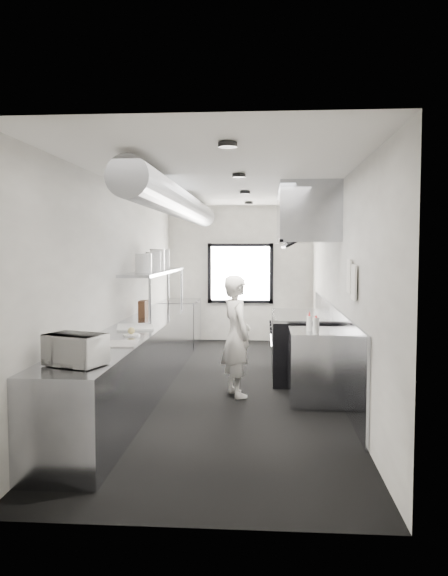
% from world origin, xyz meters
% --- Properties ---
extents(floor, '(3.00, 8.00, 0.01)m').
position_xyz_m(floor, '(0.00, 0.00, 0.00)').
color(floor, black).
rests_on(floor, ground).
extents(ceiling, '(3.00, 8.00, 0.01)m').
position_xyz_m(ceiling, '(0.00, 0.00, 2.80)').
color(ceiling, white).
rests_on(ceiling, wall_back).
extents(wall_back, '(3.00, 0.02, 2.80)m').
position_xyz_m(wall_back, '(0.00, 4.00, 1.40)').
color(wall_back, silver).
rests_on(wall_back, floor).
extents(wall_front, '(3.00, 0.02, 2.80)m').
position_xyz_m(wall_front, '(0.00, -4.00, 1.40)').
color(wall_front, silver).
rests_on(wall_front, floor).
extents(wall_left, '(0.02, 8.00, 2.80)m').
position_xyz_m(wall_left, '(-1.50, 0.00, 1.40)').
color(wall_left, silver).
rests_on(wall_left, floor).
extents(wall_right, '(0.02, 8.00, 2.80)m').
position_xyz_m(wall_right, '(1.50, 0.00, 1.40)').
color(wall_right, silver).
rests_on(wall_right, floor).
extents(wall_cladding, '(0.03, 5.50, 1.10)m').
position_xyz_m(wall_cladding, '(1.48, 0.30, 0.55)').
color(wall_cladding, '#989BA5').
rests_on(wall_cladding, wall_right).
extents(hvac_duct, '(0.40, 6.40, 0.40)m').
position_xyz_m(hvac_duct, '(-0.70, 0.40, 2.55)').
color(hvac_duct, gray).
rests_on(hvac_duct, ceiling).
extents(service_window, '(1.36, 0.05, 1.25)m').
position_xyz_m(service_window, '(0.00, 3.96, 1.40)').
color(service_window, white).
rests_on(service_window, wall_back).
extents(exhaust_hood, '(0.81, 2.20, 0.88)m').
position_xyz_m(exhaust_hood, '(1.10, 0.70, 2.39)').
color(exhaust_hood, '#989BA5').
rests_on(exhaust_hood, ceiling).
extents(prep_counter, '(0.70, 6.00, 0.90)m').
position_xyz_m(prep_counter, '(-1.15, -0.50, 0.45)').
color(prep_counter, '#989BA5').
rests_on(prep_counter, floor).
extents(pass_shelf, '(0.45, 3.00, 0.68)m').
position_xyz_m(pass_shelf, '(-1.19, 1.00, 1.54)').
color(pass_shelf, '#989BA5').
rests_on(pass_shelf, prep_counter).
extents(range, '(0.88, 1.60, 0.94)m').
position_xyz_m(range, '(1.04, 0.70, 0.47)').
color(range, black).
rests_on(range, floor).
extents(bottle_station, '(0.65, 0.80, 0.90)m').
position_xyz_m(bottle_station, '(1.15, -0.70, 0.45)').
color(bottle_station, '#989BA5').
rests_on(bottle_station, floor).
extents(far_work_table, '(0.70, 1.20, 0.90)m').
position_xyz_m(far_work_table, '(-1.15, 3.20, 0.45)').
color(far_work_table, '#989BA5').
rests_on(far_work_table, floor).
extents(notice_sheet_a, '(0.02, 0.28, 0.38)m').
position_xyz_m(notice_sheet_a, '(1.47, -1.20, 1.60)').
color(notice_sheet_a, white).
rests_on(notice_sheet_a, wall_right).
extents(notice_sheet_b, '(0.02, 0.28, 0.38)m').
position_xyz_m(notice_sheet_b, '(1.47, -1.55, 1.55)').
color(notice_sheet_b, white).
rests_on(notice_sheet_b, wall_right).
extents(line_cook, '(0.58, 0.68, 1.57)m').
position_xyz_m(line_cook, '(0.15, -0.47, 0.79)').
color(line_cook, silver).
rests_on(line_cook, floor).
extents(microwave, '(0.55, 0.48, 0.27)m').
position_xyz_m(microwave, '(-1.13, -2.97, 1.04)').
color(microwave, silver).
rests_on(microwave, prep_counter).
extents(deli_tub_a, '(0.17, 0.17, 0.10)m').
position_xyz_m(deli_tub_a, '(-1.27, -2.71, 0.95)').
color(deli_tub_a, beige).
rests_on(deli_tub_a, prep_counter).
extents(deli_tub_b, '(0.19, 0.19, 0.11)m').
position_xyz_m(deli_tub_b, '(-1.29, -2.53, 0.95)').
color(deli_tub_b, beige).
rests_on(deli_tub_b, prep_counter).
extents(newspaper, '(0.40, 0.47, 0.01)m').
position_xyz_m(newspaper, '(-1.02, -1.87, 0.91)').
color(newspaper, white).
rests_on(newspaper, prep_counter).
extents(small_plate, '(0.22, 0.22, 0.02)m').
position_xyz_m(small_plate, '(-1.04, -1.28, 0.91)').
color(small_plate, silver).
rests_on(small_plate, prep_counter).
extents(pastry, '(0.08, 0.08, 0.08)m').
position_xyz_m(pastry, '(-1.04, -1.28, 0.96)').
color(pastry, '#D2BD6E').
rests_on(pastry, small_plate).
extents(cutting_board, '(0.58, 0.69, 0.02)m').
position_xyz_m(cutting_board, '(-1.15, -0.62, 0.91)').
color(cutting_board, silver).
rests_on(cutting_board, prep_counter).
extents(knife_block, '(0.11, 0.23, 0.25)m').
position_xyz_m(knife_block, '(-1.28, 0.49, 1.02)').
color(knife_block, '#4E2C1B').
rests_on(knife_block, prep_counter).
extents(plate_stack_a, '(0.30, 0.30, 0.27)m').
position_xyz_m(plate_stack_a, '(-1.22, 0.22, 1.71)').
color(plate_stack_a, silver).
rests_on(plate_stack_a, pass_shelf).
extents(plate_stack_b, '(0.30, 0.30, 0.30)m').
position_xyz_m(plate_stack_b, '(-1.18, 0.74, 1.72)').
color(plate_stack_b, silver).
rests_on(plate_stack_b, pass_shelf).
extents(plate_stack_c, '(0.28, 0.28, 0.34)m').
position_xyz_m(plate_stack_c, '(-1.22, 1.26, 1.74)').
color(plate_stack_c, silver).
rests_on(plate_stack_c, pass_shelf).
extents(plate_stack_d, '(0.24, 0.24, 0.33)m').
position_xyz_m(plate_stack_d, '(-1.19, 1.62, 1.73)').
color(plate_stack_d, silver).
rests_on(plate_stack_d, pass_shelf).
extents(squeeze_bottle_a, '(0.07, 0.07, 0.20)m').
position_xyz_m(squeeze_bottle_a, '(1.12, -1.02, 1.00)').
color(squeeze_bottle_a, silver).
rests_on(squeeze_bottle_a, bottle_station).
extents(squeeze_bottle_b, '(0.06, 0.06, 0.17)m').
position_xyz_m(squeeze_bottle_b, '(1.12, -0.84, 0.99)').
color(squeeze_bottle_b, silver).
rests_on(squeeze_bottle_b, bottle_station).
extents(squeeze_bottle_c, '(0.06, 0.06, 0.18)m').
position_xyz_m(squeeze_bottle_c, '(1.06, -0.75, 0.99)').
color(squeeze_bottle_c, silver).
rests_on(squeeze_bottle_c, bottle_station).
extents(squeeze_bottle_d, '(0.07, 0.07, 0.16)m').
position_xyz_m(squeeze_bottle_d, '(1.07, -0.58, 0.98)').
color(squeeze_bottle_d, silver).
rests_on(squeeze_bottle_d, bottle_station).
extents(squeeze_bottle_e, '(0.06, 0.06, 0.17)m').
position_xyz_m(squeeze_bottle_e, '(1.09, -0.40, 0.99)').
color(squeeze_bottle_e, silver).
rests_on(squeeze_bottle_e, bottle_station).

